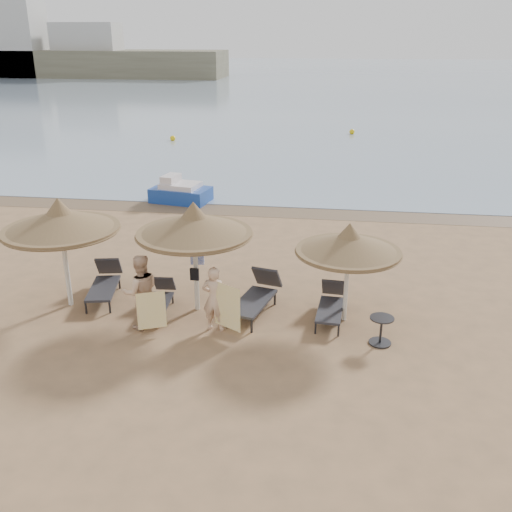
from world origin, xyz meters
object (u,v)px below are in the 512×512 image
Objects in this scene: lounger_far_left at (105,282)px; lounger_near_right at (257,295)px; lounger_near_left at (160,298)px; pedal_boat at (180,192)px; palapa_center at (194,225)px; person_right at (214,294)px; palapa_right at (349,244)px; side_table at (381,331)px; person_left at (140,286)px; lounger_far_right at (331,303)px; palapa_left at (60,221)px.

lounger_far_left is 4.15m from lounger_near_right.
pedal_boat is at bearing 97.88° from lounger_near_left.
pedal_boat is at bearing 107.49° from palapa_center.
person_right is 11.24m from pedal_boat.
palapa_right is 3.83× the size of side_table.
person_left reaches higher than lounger_far_left.
side_table is (5.44, -0.98, -0.01)m from lounger_near_left.
person_left reaches higher than side_table.
lounger_far_right is 0.97× the size of person_right.
person_right is (1.60, -0.86, 0.61)m from lounger_near_left.
person_right is (3.99, -0.78, -1.35)m from palapa_left.
palapa_right reaches higher than side_table.
palapa_right is 1.67m from lounger_far_right.
palapa_left is at bearing 177.65° from lounger_near_left.
lounger_far_right is at bearing 2.38° from palapa_left.
lounger_near_right is (2.44, 0.30, 0.10)m from lounger_near_left.
lounger_far_right is at bearing 168.19° from person_left.
palapa_center is at bearing -21.19° from lounger_far_left.
side_table is 3.90m from person_right.
lounger_far_right is at bearing -45.22° from pedal_boat.
lounger_near_left is at bearing -66.91° from pedal_boat.
palapa_right is (3.71, -0.06, -0.28)m from palapa_center.
palapa_right is at bearing 1.24° from palapa_left.
person_left reaches higher than person_right.
lounger_near_left is at bearing -179.12° from palapa_right.
palapa_left reaches higher than lounger_far_left.
lounger_near_right is at bearing 174.13° from palapa_right.
person_right is (0.67, -1.00, -1.33)m from palapa_center.
lounger_near_right is at bearing -178.69° from lounger_far_right.
lounger_near_right is 10.48m from pedal_boat.
person_right reaches higher than lounger_far_right.
palapa_right is 1.35× the size of person_right.
lounger_near_left is at bearing -21.79° from person_right.
person_left reaches higher than lounger_near_right.
lounger_far_right reaches higher than side_table.
person_right is (-3.04, -0.94, -1.06)m from palapa_right.
side_table is (0.80, -1.05, -1.68)m from palapa_right.
person_right is at bearing -59.87° from pedal_boat.
person_left is (-2.58, -1.27, 0.64)m from lounger_near_right.
side_table is at bearing -43.97° from pedal_boat.
palapa_left reaches higher than palapa_center.
pedal_boat is at bearing -64.11° from person_right.
lounger_far_left is at bearing -71.63° from person_left.
side_table is (3.00, -1.28, -0.12)m from lounger_near_right.
lounger_far_left is 1.13× the size of lounger_far_right.
palapa_left is 1.59× the size of lounger_far_right.
lounger_far_left is at bearing 156.67° from lounger_near_left.
palapa_left is at bearing -147.27° from lounger_far_left.
lounger_near_right is 1.19× the size of person_right.
lounger_near_left is (1.70, -0.59, -0.07)m from lounger_far_left.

